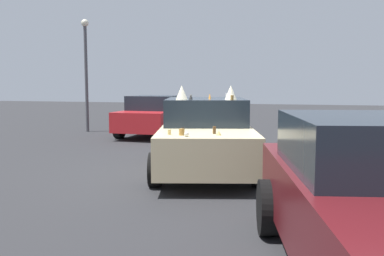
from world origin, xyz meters
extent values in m
plane|color=#2D2D30|center=(0.00, 0.00, 0.00)|extent=(60.00, 60.00, 0.00)
cube|color=beige|center=(0.00, 0.00, 0.62)|extent=(4.64, 2.79, 0.71)
cube|color=#1E2833|center=(0.32, 0.08, 1.24)|extent=(2.43, 2.11, 0.54)
cylinder|color=black|center=(-1.08, -1.22, 0.31)|extent=(0.65, 0.36, 0.61)
cylinder|color=black|center=(-1.53, 0.56, 0.31)|extent=(0.65, 0.36, 0.61)
cylinder|color=black|center=(1.53, -0.56, 0.31)|extent=(0.65, 0.36, 0.61)
cylinder|color=black|center=(1.08, 1.22, 0.31)|extent=(0.65, 0.36, 0.61)
ellipsoid|color=black|center=(-0.16, 0.89, 0.71)|extent=(0.20, 0.07, 0.10)
ellipsoid|color=black|center=(0.91, -0.70, 0.53)|extent=(0.17, 0.06, 0.10)
ellipsoid|color=black|center=(-1.10, -1.21, 0.62)|extent=(0.15, 0.06, 0.12)
ellipsoid|color=black|center=(-0.04, 0.92, 0.52)|extent=(0.11, 0.05, 0.13)
ellipsoid|color=black|center=(1.82, -0.47, 0.68)|extent=(0.18, 0.06, 0.16)
ellipsoid|color=black|center=(-1.29, 0.60, 0.51)|extent=(0.11, 0.05, 0.08)
ellipsoid|color=black|center=(0.26, -0.86, 0.55)|extent=(0.13, 0.05, 0.14)
ellipsoid|color=black|center=(1.36, 1.27, 0.53)|extent=(0.12, 0.05, 0.16)
ellipsoid|color=black|center=(-0.12, 0.90, 0.74)|extent=(0.16, 0.06, 0.12)
ellipsoid|color=black|center=(-0.49, -1.05, 0.52)|extent=(0.17, 0.06, 0.14)
ellipsoid|color=black|center=(-0.84, -1.14, 0.62)|extent=(0.12, 0.05, 0.09)
cone|color=tan|center=(-1.63, -0.60, 1.01)|extent=(0.13, 0.13, 0.07)
cylinder|color=tan|center=(-1.75, 0.22, 1.01)|extent=(0.06, 0.06, 0.09)
cylinder|color=black|center=(-1.52, 0.05, 1.02)|extent=(0.06, 0.06, 0.11)
cylinder|color=#51381E|center=(-1.44, -0.49, 1.04)|extent=(0.08, 0.08, 0.13)
sphere|color=silver|center=(-1.93, -0.13, 1.01)|extent=(0.08, 0.08, 0.08)
cylinder|color=#A87A38|center=(-1.78, -0.01, 1.03)|extent=(0.10, 0.10, 0.11)
cylinder|color=silver|center=(1.15, -0.23, 1.56)|extent=(0.08, 0.08, 0.10)
cylinder|color=#A87A38|center=(-0.39, -0.61, 1.56)|extent=(0.09, 0.09, 0.09)
cylinder|color=gray|center=(0.83, 0.55, 1.55)|extent=(0.08, 0.08, 0.07)
cone|color=black|center=(-0.29, 0.25, 1.56)|extent=(0.08, 0.08, 0.09)
cylinder|color=gray|center=(0.54, -0.39, 1.56)|extent=(0.08, 0.08, 0.09)
cone|color=orange|center=(0.42, 0.02, 1.56)|extent=(0.07, 0.07, 0.11)
cone|color=beige|center=(-0.11, -0.54, 1.65)|extent=(0.24, 0.24, 0.28)
cone|color=beige|center=(-0.35, 0.42, 1.65)|extent=(0.24, 0.24, 0.28)
cube|color=red|center=(5.58, 3.10, 0.59)|extent=(4.09, 1.80, 0.66)
cube|color=#1E2833|center=(5.39, 3.10, 1.17)|extent=(1.72, 1.63, 0.49)
cylinder|color=black|center=(6.85, 3.98, 0.31)|extent=(0.62, 0.23, 0.62)
cylinder|color=black|center=(6.83, 2.19, 0.31)|extent=(0.62, 0.23, 0.62)
cylinder|color=black|center=(4.33, 4.01, 0.31)|extent=(0.62, 0.23, 0.62)
cylinder|color=black|center=(4.31, 2.22, 0.31)|extent=(0.62, 0.23, 0.62)
cube|color=#1E2833|center=(-4.15, -2.66, 1.26)|extent=(2.16, 1.98, 0.52)
cylinder|color=black|center=(-3.39, -1.58, 0.34)|extent=(0.71, 0.35, 0.67)
cylinder|color=#4C4C51|center=(5.88, 6.07, 1.99)|extent=(0.12, 0.12, 3.98)
sphere|color=#EAE5C6|center=(5.88, 6.07, 4.10)|extent=(0.28, 0.28, 0.28)
camera|label=1|loc=(-8.31, -1.97, 1.81)|focal=38.69mm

